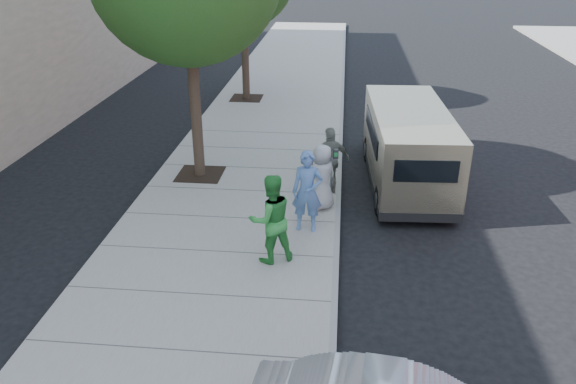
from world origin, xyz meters
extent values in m
plane|color=black|center=(0.00, 0.00, 0.00)|extent=(120.00, 120.00, 0.00)
cube|color=gray|center=(-1.00, 0.00, 0.07)|extent=(5.00, 60.00, 0.15)
cube|color=gray|center=(1.44, 0.00, 0.07)|extent=(0.12, 60.00, 0.16)
cube|color=black|center=(-2.30, 2.40, 0.15)|extent=(1.20, 1.20, 0.01)
cylinder|color=#38281E|center=(-2.30, 2.40, 2.13)|extent=(0.28, 0.28, 3.96)
cube|color=black|center=(-2.30, 10.00, 0.15)|extent=(1.20, 1.20, 0.01)
cylinder|color=#38281E|center=(-2.30, 10.00, 1.91)|extent=(0.28, 0.28, 3.52)
cylinder|color=gray|center=(1.25, 0.92, 0.71)|extent=(0.06, 0.06, 1.11)
cube|color=gray|center=(1.25, 0.92, 1.30)|extent=(0.22, 0.09, 0.08)
cube|color=#2D2D30|center=(1.17, 0.91, 1.44)|extent=(0.13, 0.12, 0.22)
cube|color=#2D2D30|center=(1.33, 0.93, 1.44)|extent=(0.13, 0.12, 0.22)
cube|color=beige|center=(3.17, 2.60, 1.11)|extent=(2.10, 5.08, 1.84)
cube|color=beige|center=(3.03, 5.32, 0.66)|extent=(1.72, 0.59, 0.79)
cube|color=black|center=(3.29, 0.09, 1.43)|extent=(1.39, 0.09, 0.51)
cylinder|color=black|center=(2.27, 4.20, 0.35)|extent=(0.28, 0.71, 0.70)
cylinder|color=black|center=(3.90, 4.29, 0.35)|extent=(0.28, 0.71, 0.70)
cylinder|color=black|center=(2.44, 0.81, 0.35)|extent=(0.28, 0.71, 0.70)
cylinder|color=black|center=(4.07, 0.90, 0.35)|extent=(0.28, 0.71, 0.70)
imported|color=#567BB7|center=(0.77, -0.36, 1.05)|extent=(0.67, 0.46, 1.81)
imported|color=green|center=(0.15, -1.70, 1.06)|extent=(1.10, 1.02, 1.83)
imported|color=#AFAEB1|center=(1.04, 0.70, 0.94)|extent=(0.91, 0.87, 1.58)
imported|color=gray|center=(1.20, 1.60, 1.00)|extent=(1.08, 0.76, 1.69)
camera|label=1|loc=(1.42, -11.22, 6.13)|focal=35.00mm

